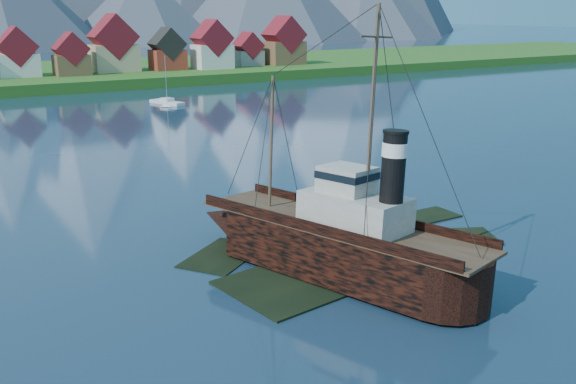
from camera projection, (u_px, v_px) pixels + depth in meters
ground at (343, 258)px, 57.27m from camera, size 1400.00×1400.00×0.00m
shoal at (345, 251)px, 60.02m from camera, size 31.71×21.24×1.14m
shore_bank at (18, 81)px, 197.11m from camera, size 600.00×80.00×3.20m
seawall at (43, 95)px, 165.85m from camera, size 600.00×2.50×2.00m
tugboat_wreck at (328, 237)px, 54.12m from camera, size 6.76×29.14×23.09m
sailboat_e at (167, 103)px, 150.33m from camera, size 5.47×10.39×11.72m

